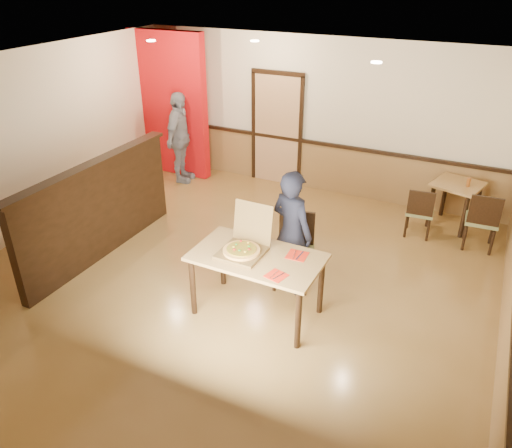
{
  "coord_description": "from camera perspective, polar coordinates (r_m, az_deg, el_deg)",
  "views": [
    {
      "loc": [
        2.88,
        -5.01,
        3.93
      ],
      "look_at": [
        0.44,
        0.0,
        0.96
      ],
      "focal_mm": 35.0,
      "sensor_mm": 36.0,
      "label": 1
    }
  ],
  "objects": [
    {
      "name": "main_table",
      "position": [
        5.96,
        0.12,
        -4.56
      ],
      "size": [
        1.56,
        0.91,
        0.83
      ],
      "rotation": [
        0.0,
        0.0,
        -0.01
      ],
      "color": "#B4894B",
      "rests_on": "floor"
    },
    {
      "name": "diner",
      "position": [
        6.38,
        4.1,
        -0.98
      ],
      "size": [
        0.71,
        0.58,
        1.69
      ],
      "primitive_type": "imported",
      "rotation": [
        0.0,
        0.0,
        2.82
      ],
      "color": "black",
      "rests_on": "floor"
    },
    {
      "name": "pizza",
      "position": [
        5.9,
        -1.66,
        -3.03
      ],
      "size": [
        0.46,
        0.46,
        0.03
      ],
      "primitive_type": "cylinder",
      "rotation": [
        0.0,
        0.0,
        0.03
      ],
      "color": "#F7BA5A",
      "rests_on": "pizza_box"
    },
    {
      "name": "chair_rail_back",
      "position": [
        9.43,
        6.88,
        9.21
      ],
      "size": [
        7.0,
        0.06,
        0.06
      ],
      "primitive_type": "cube",
      "color": "black",
      "rests_on": "wall_back"
    },
    {
      "name": "wainscot_right",
      "position": [
        6.12,
        26.85,
        -10.12
      ],
      "size": [
        0.04,
        7.0,
        0.9
      ],
      "primitive_type": "cube",
      "color": "olive",
      "rests_on": "floor"
    },
    {
      "name": "spot_c",
      "position": [
        6.77,
        13.61,
        17.53
      ],
      "size": [
        0.14,
        0.14,
        0.02
      ],
      "primitive_type": "cylinder",
      "color": "beige",
      "rests_on": "ceiling"
    },
    {
      "name": "napkin_near",
      "position": [
        5.55,
        2.33,
        -5.91
      ],
      "size": [
        0.26,
        0.26,
        0.01
      ],
      "rotation": [
        0.0,
        0.0,
        -0.25
      ],
      "color": "red",
      "rests_on": "main_table"
    },
    {
      "name": "ceiling",
      "position": [
        5.89,
        -4.04,
        16.92
      ],
      "size": [
        7.0,
        7.0,
        0.0
      ],
      "primitive_type": "plane",
      "rotation": [
        3.14,
        0.0,
        0.0
      ],
      "color": "black",
      "rests_on": "wall_back"
    },
    {
      "name": "side_chair_left",
      "position": [
        8.21,
        18.24,
        1.47
      ],
      "size": [
        0.44,
        0.44,
        0.83
      ],
      "rotation": [
        0.0,
        0.0,
        3.22
      ],
      "color": "olive",
      "rests_on": "floor"
    },
    {
      "name": "napkin_far",
      "position": [
        5.92,
        4.72,
        -3.58
      ],
      "size": [
        0.25,
        0.25,
        0.01
      ],
      "rotation": [
        0.0,
        0.0,
        0.06
      ],
      "color": "red",
      "rests_on": "main_table"
    },
    {
      "name": "spot_a",
      "position": [
        8.63,
        -11.91,
        19.83
      ],
      "size": [
        0.14,
        0.14,
        0.02
      ],
      "primitive_type": "cylinder",
      "color": "beige",
      "rests_on": "ceiling"
    },
    {
      "name": "side_table",
      "position": [
        8.69,
        21.91,
        3.26
      ],
      "size": [
        0.87,
        0.87,
        0.76
      ],
      "rotation": [
        0.0,
        0.0,
        -0.26
      ],
      "color": "#B4894B",
      "rests_on": "floor"
    },
    {
      "name": "condiment",
      "position": [
        8.53,
        23.12,
        4.42
      ],
      "size": [
        0.06,
        0.06,
        0.15
      ],
      "primitive_type": "cylinder",
      "color": "brown",
      "rests_on": "side_table"
    },
    {
      "name": "floor",
      "position": [
        6.98,
        -3.27,
        -6.24
      ],
      "size": [
        7.0,
        7.0,
        0.0
      ],
      "primitive_type": "plane",
      "color": "#A57C40",
      "rests_on": "ground"
    },
    {
      "name": "pizza_box",
      "position": [
        5.94,
        -1.41,
        -2.65
      ],
      "size": [
        0.51,
        0.6,
        0.54
      ],
      "rotation": [
        0.0,
        0.0,
        -0.01
      ],
      "color": "brown",
      "rests_on": "main_table"
    },
    {
      "name": "spot_b",
      "position": [
        8.44,
        -0.15,
        20.2
      ],
      "size": [
        0.14,
        0.14,
        0.02
      ],
      "primitive_type": "cylinder",
      "color": "beige",
      "rests_on": "ceiling"
    },
    {
      "name": "wall_back",
      "position": [
        9.33,
        7.16,
        12.09
      ],
      "size": [
        7.0,
        0.0,
        7.0
      ],
      "primitive_type": "plane",
      "rotation": [
        1.57,
        0.0,
        0.0
      ],
      "color": "beige",
      "rests_on": "floor"
    },
    {
      "name": "wall_left",
      "position": [
        8.5,
        -24.91,
        8.09
      ],
      "size": [
        0.0,
        7.0,
        7.0
      ],
      "primitive_type": "plane",
      "rotation": [
        1.57,
        0.0,
        1.57
      ],
      "color": "beige",
      "rests_on": "floor"
    },
    {
      "name": "side_chair_right",
      "position": [
        8.15,
        24.46,
        0.52
      ],
      "size": [
        0.49,
        0.49,
        0.93
      ],
      "rotation": [
        0.0,
        0.0,
        3.2
      ],
      "color": "olive",
      "rests_on": "floor"
    },
    {
      "name": "booth_partition",
      "position": [
        7.56,
        -17.58,
        1.65
      ],
      "size": [
        0.2,
        3.1,
        1.44
      ],
      "color": "black",
      "rests_on": "floor"
    },
    {
      "name": "passerby",
      "position": [
        9.86,
        -8.7,
        9.69
      ],
      "size": [
        0.63,
        1.1,
        1.76
      ],
      "primitive_type": "imported",
      "rotation": [
        0.0,
        0.0,
        1.78
      ],
      "color": "gray",
      "rests_on": "floor"
    },
    {
      "name": "back_door",
      "position": [
        9.67,
        2.41,
        10.68
      ],
      "size": [
        0.9,
        0.06,
        2.1
      ],
      "primitive_type": "cube",
      "color": "tan",
      "rests_on": "wall_back"
    },
    {
      "name": "wainscot_back",
      "position": [
        9.61,
        6.76,
        6.59
      ],
      "size": [
        7.0,
        0.04,
        0.9
      ],
      "primitive_type": "cube",
      "color": "olive",
      "rests_on": "floor"
    },
    {
      "name": "red_accent_panel",
      "position": [
        10.19,
        -9.8,
        13.26
      ],
      "size": [
        1.6,
        0.2,
        2.78
      ],
      "primitive_type": "cube",
      "color": "red",
      "rests_on": "floor"
    },
    {
      "name": "diner_chair",
      "position": [
        6.65,
        4.4,
        -2.6
      ],
      "size": [
        0.59,
        0.59,
        1.0
      ],
      "rotation": [
        0.0,
        0.0,
        0.21
      ],
      "color": "olive",
      "rests_on": "floor"
    }
  ]
}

